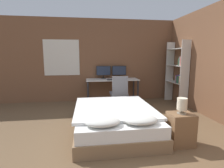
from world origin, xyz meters
name	(u,v)px	position (x,y,z in m)	size (l,w,h in m)	color
ground_plane	(151,163)	(0.00, 0.00, 0.00)	(20.00, 20.00, 0.00)	brown
wall_back	(112,61)	(-0.02, 3.71, 1.35)	(12.00, 0.08, 2.70)	brown
wall_side_right	(216,62)	(2.08, 1.50, 1.35)	(0.06, 12.00, 2.70)	brown
bed	(114,119)	(-0.35, 1.14, 0.24)	(1.55, 2.01, 0.55)	#846647
nightstand	(181,129)	(0.66, 0.43, 0.27)	(0.40, 0.34, 0.55)	brown
bedside_lamp	(182,104)	(0.66, 0.43, 0.70)	(0.16, 0.16, 0.26)	gray
desk	(112,82)	(-0.08, 3.33, 0.68)	(1.66, 0.63, 0.77)	beige
monitor_left	(103,71)	(-0.34, 3.54, 1.00)	(0.47, 0.16, 0.41)	black
monitor_right	(119,71)	(0.18, 3.54, 1.00)	(0.47, 0.16, 0.41)	black
keyboard	(113,80)	(-0.08, 3.12, 0.78)	(0.39, 0.13, 0.02)	black
computer_mouse	(122,79)	(0.21, 3.12, 0.79)	(0.07, 0.05, 0.04)	black
office_chair	(119,96)	(0.00, 2.56, 0.39)	(0.52, 0.52, 0.96)	black
bookshelf	(178,71)	(1.89, 2.83, 1.05)	(0.28, 0.95, 1.95)	beige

